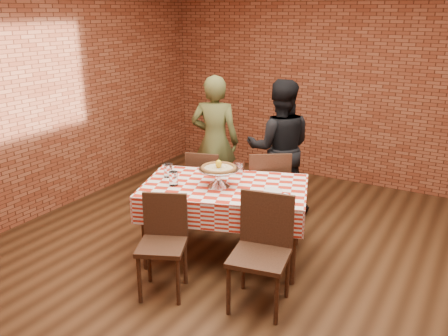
{
  "coord_description": "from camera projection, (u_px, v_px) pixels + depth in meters",
  "views": [
    {
      "loc": [
        1.73,
        -3.4,
        2.34
      ],
      "look_at": [
        -0.4,
        0.27,
        0.91
      ],
      "focal_mm": 37.7,
      "sensor_mm": 36.0,
      "label": 1
    }
  ],
  "objects": [
    {
      "name": "ground",
      "position": [
        247.0,
        276.0,
        4.35
      ],
      "size": [
        6.0,
        6.0,
        0.0
      ],
      "primitive_type": "plane",
      "color": "black",
      "rests_on": "ground"
    },
    {
      "name": "back_wall",
      "position": [
        351.0,
        79.0,
        6.35
      ],
      "size": [
        5.5,
        0.0,
        5.5
      ],
      "primitive_type": "plane",
      "rotation": [
        1.57,
        0.0,
        0.0
      ],
      "color": "maroon",
      "rests_on": "ground"
    },
    {
      "name": "table",
      "position": [
        225.0,
        222.0,
        4.59
      ],
      "size": [
        1.74,
        1.36,
        0.75
      ],
      "primitive_type": "cube",
      "rotation": [
        0.0,
        0.0,
        0.33
      ],
      "color": "#442819",
      "rests_on": "ground"
    },
    {
      "name": "tablecloth",
      "position": [
        225.0,
        198.0,
        4.51
      ],
      "size": [
        1.79,
        1.41,
        0.26
      ],
      "primitive_type": null,
      "rotation": [
        0.0,
        0.0,
        0.33
      ],
      "color": "red",
      "rests_on": "table"
    },
    {
      "name": "pizza_stand",
      "position": [
        219.0,
        177.0,
        4.41
      ],
      "size": [
        0.4,
        0.4,
        0.17
      ],
      "primitive_type": null,
      "rotation": [
        0.0,
        0.0,
        -0.04
      ],
      "color": "silver",
      "rests_on": "tablecloth"
    },
    {
      "name": "pizza",
      "position": [
        219.0,
        168.0,
        4.38
      ],
      "size": [
        0.35,
        0.35,
        0.03
      ],
      "primitive_type": "cylinder",
      "rotation": [
        0.0,
        0.0,
        -0.04
      ],
      "color": "#C3AF87",
      "rests_on": "pizza_stand"
    },
    {
      "name": "lemon",
      "position": [
        219.0,
        164.0,
        4.37
      ],
      "size": [
        0.06,
        0.06,
        0.08
      ],
      "primitive_type": "ellipsoid",
      "rotation": [
        0.0,
        0.0,
        -0.04
      ],
      "color": "gold",
      "rests_on": "pizza"
    },
    {
      "name": "water_glass_left",
      "position": [
        174.0,
        178.0,
        4.44
      ],
      "size": [
        0.11,
        0.11,
        0.13
      ],
      "primitive_type": "cylinder",
      "rotation": [
        0.0,
        0.0,
        0.33
      ],
      "color": "white",
      "rests_on": "tablecloth"
    },
    {
      "name": "water_glass_right",
      "position": [
        168.0,
        170.0,
        4.66
      ],
      "size": [
        0.11,
        0.11,
        0.13
      ],
      "primitive_type": "cylinder",
      "rotation": [
        0.0,
        0.0,
        0.33
      ],
      "color": "white",
      "rests_on": "tablecloth"
    },
    {
      "name": "side_plate",
      "position": [
        273.0,
        191.0,
        4.29
      ],
      "size": [
        0.22,
        0.22,
        0.01
      ],
      "primitive_type": "cylinder",
      "rotation": [
        0.0,
        0.0,
        0.33
      ],
      "color": "white",
      "rests_on": "tablecloth"
    },
    {
      "name": "sweetener_packet_a",
      "position": [
        288.0,
        197.0,
        4.16
      ],
      "size": [
        0.06,
        0.06,
        0.0
      ],
      "primitive_type": "cube",
      "rotation": [
        0.0,
        0.0,
        0.59
      ],
      "color": "white",
      "rests_on": "tablecloth"
    },
    {
      "name": "sweetener_packet_b",
      "position": [
        286.0,
        194.0,
        4.23
      ],
      "size": [
        0.06,
        0.05,
        0.0
      ],
      "primitive_type": "cube",
      "rotation": [
        0.0,
        0.0,
        -0.26
      ],
      "color": "white",
      "rests_on": "tablecloth"
    },
    {
      "name": "condiment_caddy",
      "position": [
        239.0,
        168.0,
        4.72
      ],
      "size": [
        0.12,
        0.11,
        0.14
      ],
      "primitive_type": "cube",
      "rotation": [
        0.0,
        0.0,
        0.26
      ],
      "color": "silver",
      "rests_on": "tablecloth"
    },
    {
      "name": "chair_near_left",
      "position": [
        162.0,
        248.0,
        3.96
      ],
      "size": [
        0.51,
        0.51,
        0.86
      ],
      "primitive_type": null,
      "rotation": [
        0.0,
        0.0,
        0.42
      ],
      "color": "#442819",
      "rests_on": "ground"
    },
    {
      "name": "chair_near_right",
      "position": [
        259.0,
        255.0,
        3.77
      ],
      "size": [
        0.53,
        0.53,
        0.93
      ],
      "primitive_type": null,
      "rotation": [
        0.0,
        0.0,
        0.18
      ],
      "color": "#442819",
      "rests_on": "ground"
    },
    {
      "name": "chair_far_left",
      "position": [
        207.0,
        185.0,
        5.39
      ],
      "size": [
        0.47,
        0.47,
        0.86
      ],
      "primitive_type": null,
      "rotation": [
        0.0,
        0.0,
        3.42
      ],
      "color": "#442819",
      "rests_on": "ground"
    },
    {
      "name": "chair_far_right",
      "position": [
        266.0,
        189.0,
        5.17
      ],
      "size": [
        0.62,
        0.62,
        0.93
      ],
      "primitive_type": null,
      "rotation": [
        0.0,
        0.0,
        3.75
      ],
      "color": "#442819",
      "rests_on": "ground"
    },
    {
      "name": "diner_olive",
      "position": [
        215.0,
        142.0,
        5.73
      ],
      "size": [
        0.68,
        0.55,
        1.62
      ],
      "primitive_type": "imported",
      "rotation": [
        0.0,
        0.0,
        3.46
      ],
      "color": "#4D5028",
      "rests_on": "ground"
    },
    {
      "name": "diner_black",
      "position": [
        279.0,
        148.0,
        5.5
      ],
      "size": [
        0.97,
        0.89,
        1.6
      ],
      "primitive_type": "imported",
      "rotation": [
        0.0,
        0.0,
        3.59
      ],
      "color": "black",
      "rests_on": "ground"
    }
  ]
}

